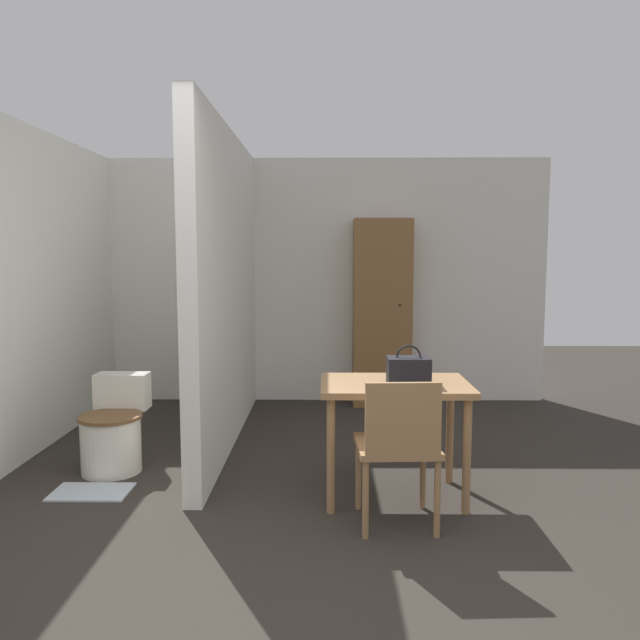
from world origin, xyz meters
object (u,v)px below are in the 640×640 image
handbag (408,370)px  toilet (114,432)px  wooden_chair (398,444)px  wooden_cabinet (382,313)px  dining_table (395,399)px

handbag → toilet: bearing=165.3°
handbag → wooden_chair: bearing=-104.3°
handbag → wooden_cabinet: bearing=88.8°
wooden_chair → toilet: wooden_chair is taller
dining_table → wooden_chair: 0.48m
wooden_chair → wooden_cabinet: size_ratio=0.46×
toilet → handbag: handbag is taller
wooden_cabinet → toilet: bearing=-136.8°
dining_table → wooden_chair: wooden_chair is taller
handbag → wooden_cabinet: wooden_cabinet is taller
wooden_chair → wooden_cabinet: 2.93m
dining_table → toilet: (-1.94, 0.49, -0.36)m
wooden_chair → handbag: bearing=73.0°
wooden_chair → handbag: size_ratio=3.32×
toilet → wooden_cabinet: bearing=43.2°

